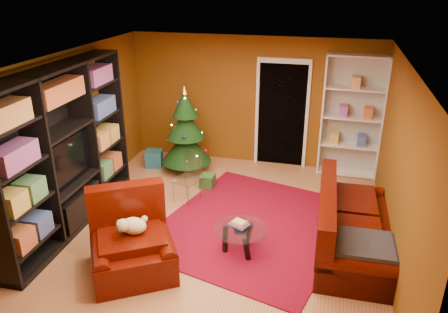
% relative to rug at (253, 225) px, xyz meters
% --- Properties ---
extents(floor, '(5.00, 5.50, 0.05)m').
position_rel_rug_xyz_m(floor, '(-0.53, -0.21, -0.03)').
color(floor, '#A96840').
rests_on(floor, ground).
extents(ceiling, '(5.00, 5.50, 0.05)m').
position_rel_rug_xyz_m(ceiling, '(-0.53, -0.21, 2.62)').
color(ceiling, silver).
rests_on(ceiling, wall_back).
extents(wall_back, '(5.00, 0.05, 2.60)m').
position_rel_rug_xyz_m(wall_back, '(-0.53, 2.57, 1.29)').
color(wall_back, brown).
rests_on(wall_back, ground).
extents(wall_left, '(0.05, 5.50, 2.60)m').
position_rel_rug_xyz_m(wall_left, '(-3.05, -0.21, 1.29)').
color(wall_left, brown).
rests_on(wall_left, ground).
extents(wall_right, '(0.05, 5.50, 2.60)m').
position_rel_rug_xyz_m(wall_right, '(2.00, -0.21, 1.29)').
color(wall_right, brown).
rests_on(wall_right, ground).
extents(doorway, '(1.06, 0.60, 2.16)m').
position_rel_rug_xyz_m(doorway, '(0.07, 2.52, 1.04)').
color(doorway, black).
rests_on(doorway, floor).
extents(rug, '(3.35, 3.67, 0.02)m').
position_rel_rug_xyz_m(rug, '(0.00, 0.00, 0.00)').
color(rug, maroon).
rests_on(rug, floor).
extents(media_unit, '(0.58, 3.25, 2.49)m').
position_rel_rug_xyz_m(media_unit, '(-2.80, -0.64, 1.23)').
color(media_unit, black).
rests_on(media_unit, floor).
extents(christmas_tree, '(1.25, 1.25, 1.76)m').
position_rel_rug_xyz_m(christmas_tree, '(-1.69, 1.72, 0.84)').
color(christmas_tree, black).
rests_on(christmas_tree, floor).
extents(gift_box_teal, '(0.40, 0.40, 0.33)m').
position_rel_rug_xyz_m(gift_box_teal, '(-2.42, 1.78, 0.16)').
color(gift_box_teal, '#19596F').
rests_on(gift_box_teal, floor).
extents(gift_box_green, '(0.26, 0.26, 0.25)m').
position_rel_rug_xyz_m(gift_box_green, '(-1.07, 1.10, 0.12)').
color(gift_box_green, '#255521').
rests_on(gift_box_green, floor).
extents(gift_box_red, '(0.24, 0.24, 0.22)m').
position_rel_rug_xyz_m(gift_box_red, '(-1.59, 2.38, 0.10)').
color(gift_box_red, '#A91616').
rests_on(gift_box_red, floor).
extents(white_bookshelf, '(1.13, 0.45, 2.41)m').
position_rel_rug_xyz_m(white_bookshelf, '(1.42, 2.36, 1.16)').
color(white_bookshelf, white).
rests_on(white_bookshelf, floor).
extents(armchair, '(1.56, 1.56, 0.89)m').
position_rel_rug_xyz_m(armchair, '(-1.33, -1.52, 0.43)').
color(armchair, '#3D0902').
rests_on(armchair, rug).
extents(dog, '(0.50, 0.47, 0.29)m').
position_rel_rug_xyz_m(dog, '(-1.32, -1.45, 0.65)').
color(dog, beige).
rests_on(dog, armchair).
extents(sofa, '(1.03, 2.21, 0.94)m').
position_rel_rug_xyz_m(sofa, '(1.49, -0.29, 0.46)').
color(sofa, '#3D0902').
rests_on(sofa, rug).
extents(coffee_table, '(1.03, 1.03, 0.49)m').
position_rel_rug_xyz_m(coffee_table, '(-0.05, -0.76, 0.20)').
color(coffee_table, gray).
rests_on(coffee_table, rug).
extents(acrylic_chair, '(0.54, 0.56, 0.79)m').
position_rel_rug_xyz_m(acrylic_chair, '(-1.28, 0.52, 0.39)').
color(acrylic_chair, '#66605B').
rests_on(acrylic_chair, rug).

